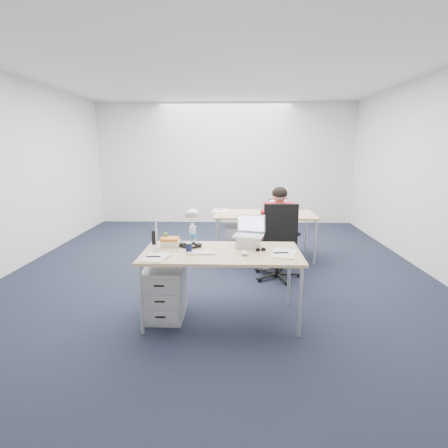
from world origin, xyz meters
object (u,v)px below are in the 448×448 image
at_px(drawer_pedestal_far, 238,242).
at_px(book_stack, 170,242).
at_px(desk_near, 222,256).
at_px(desk_far, 265,216).
at_px(sunglasses, 261,250).
at_px(seated_person, 276,231).
at_px(dark_laptop, 280,206).
at_px(office_chair, 278,257).
at_px(headphones, 190,245).
at_px(can_koozie, 189,247).
at_px(desk_lamp, 170,230).
at_px(far_cup, 281,209).
at_px(drawer_pedestal_near, 165,292).
at_px(water_bottle, 193,234).
at_px(cordless_phone, 154,238).
at_px(computer_mouse, 245,253).
at_px(silver_laptop, 249,232).
at_px(bear_figurine, 166,238).
at_px(wireless_keyboard, 201,253).

bearing_deg(drawer_pedestal_far, book_stack, -112.03).
bearing_deg(desk_near, drawer_pedestal_far, 84.72).
bearing_deg(desk_far, sunglasses, -95.87).
distance_m(seated_person, dark_laptop, 0.83).
bearing_deg(office_chair, headphones, -137.00).
xyz_separation_m(office_chair, can_koozie, (-1.05, -1.21, 0.48)).
distance_m(desk_lamp, far_cup, 2.71).
xyz_separation_m(drawer_pedestal_near, water_bottle, (0.27, 0.26, 0.57)).
xyz_separation_m(cordless_phone, desk_lamp, (0.24, -0.29, 0.15)).
xyz_separation_m(computer_mouse, book_stack, (-0.79, 0.29, 0.03)).
height_order(desk_lamp, dark_laptop, desk_lamp).
height_order(desk_far, water_bottle, water_bottle).
relative_size(silver_laptop, bear_figurine, 2.38).
height_order(bear_figurine, desk_lamp, desk_lamp).
bearing_deg(sunglasses, headphones, 154.04).
relative_size(cordless_phone, desk_lamp, 0.33).
xyz_separation_m(computer_mouse, sunglasses, (0.17, 0.13, -0.01)).
bearing_deg(book_stack, seated_person, 42.78).
height_order(seated_person, drawer_pedestal_far, seated_person).
distance_m(office_chair, far_cup, 1.19).
bearing_deg(cordless_phone, office_chair, 12.54).
distance_m(silver_laptop, headphones, 0.64).
bearing_deg(dark_laptop, seated_person, -120.05).
xyz_separation_m(office_chair, book_stack, (-1.28, -1.00, 0.47)).
bearing_deg(water_bottle, drawer_pedestal_near, -135.89).
height_order(drawer_pedestal_near, dark_laptop, dark_laptop).
height_order(cordless_phone, dark_laptop, dark_laptop).
bearing_deg(computer_mouse, drawer_pedestal_near, 160.25).
distance_m(cordless_phone, dark_laptop, 2.49).
distance_m(desk_near, wireless_keyboard, 0.22).
bearing_deg(silver_laptop, seated_person, 83.88).
bearing_deg(water_bottle, silver_laptop, -9.00).
xyz_separation_m(desk_far, can_koozie, (-0.94, -2.17, 0.10)).
relative_size(bear_figurine, dark_laptop, 0.41).
relative_size(office_chair, seated_person, 0.85).
distance_m(wireless_keyboard, desk_lamp, 0.38).
bearing_deg(book_stack, office_chair, 37.98).
height_order(desk_near, office_chair, office_chair).
bearing_deg(sunglasses, desk_near, 169.07).
bearing_deg(office_chair, wireless_keyboard, -127.08).
distance_m(office_chair, book_stack, 1.69).
distance_m(drawer_pedestal_near, sunglasses, 1.10).
height_order(book_stack, dark_laptop, dark_laptop).
bearing_deg(headphones, water_bottle, 90.44).
height_order(drawer_pedestal_near, sunglasses, sunglasses).
relative_size(seated_person, computer_mouse, 11.63).
distance_m(book_stack, desk_lamp, 0.30).
relative_size(desk_near, far_cup, 14.83).
bearing_deg(drawer_pedestal_far, desk_near, -95.28).
distance_m(computer_mouse, headphones, 0.64).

